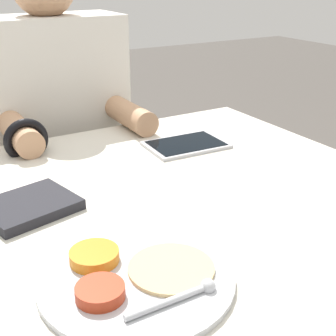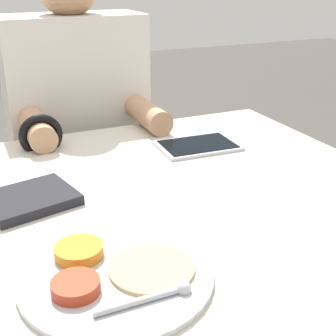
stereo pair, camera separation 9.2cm
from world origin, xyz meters
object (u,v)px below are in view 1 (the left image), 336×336
Objects in this scene: thali_tray at (134,276)px; red_notebook at (29,207)px; tablet_device at (186,145)px; person_diner at (62,173)px.

thali_tray is 1.52× the size of red_notebook.
person_diner is at bearing 117.03° from tablet_device.
person_diner reaches higher than red_notebook.
tablet_device is at bearing 49.91° from thali_tray.
thali_tray is 0.30m from red_notebook.
thali_tray reaches higher than red_notebook.
red_notebook is at bearing 104.06° from thali_tray.
person_diner is at bearing 79.41° from thali_tray.
person_diner is (-0.21, 0.41, -0.19)m from tablet_device.
tablet_device is (0.37, 0.44, -0.00)m from thali_tray.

